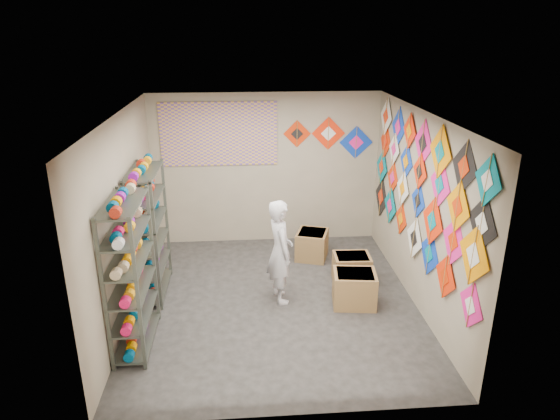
{
  "coord_description": "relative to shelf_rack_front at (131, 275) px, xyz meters",
  "views": [
    {
      "loc": [
        -0.42,
        -6.28,
        3.75
      ],
      "look_at": [
        0.1,
        0.3,
        1.3
      ],
      "focal_mm": 32.0,
      "sensor_mm": 36.0,
      "label": 1
    }
  ],
  "objects": [
    {
      "name": "back_wall_kites",
      "position": [
        2.93,
        3.09,
        0.97
      ],
      "size": [
        1.59,
        0.02,
        0.76
      ],
      "color": "red",
      "rests_on": "room_walls"
    },
    {
      "name": "string_spools",
      "position": [
        -0.0,
        0.65,
        0.1
      ],
      "size": [
        0.12,
        2.36,
        0.12
      ],
      "color": "#F71156",
      "rests_on": "ground"
    },
    {
      "name": "carton_c",
      "position": [
        2.52,
        2.26,
        -0.71
      ],
      "size": [
        0.64,
        0.67,
        0.47
      ],
      "primitive_type": "cube",
      "rotation": [
        0.0,
        0.0,
        -0.31
      ],
      "color": "#9E7C45",
      "rests_on": "ground"
    },
    {
      "name": "carton_a",
      "position": [
        2.9,
        0.7,
        -0.7
      ],
      "size": [
        0.65,
        0.56,
        0.49
      ],
      "primitive_type": "cube",
      "rotation": [
        0.0,
        0.0,
        -0.12
      ],
      "color": "#9E7C45",
      "rests_on": "ground"
    },
    {
      "name": "shelf_rack_back",
      "position": [
        0.0,
        1.3,
        0.0
      ],
      "size": [
        0.4,
        1.1,
        1.9
      ],
      "primitive_type": "cube",
      "color": "#4C5147",
      "rests_on": "ground"
    },
    {
      "name": "carton_b",
      "position": [
        3.0,
        1.35,
        -0.72
      ],
      "size": [
        0.57,
        0.47,
        0.45
      ],
      "primitive_type": "cube",
      "rotation": [
        0.0,
        0.0,
        -0.04
      ],
      "color": "#9E7C45",
      "rests_on": "ground"
    },
    {
      "name": "ground",
      "position": [
        1.78,
        0.85,
        -0.95
      ],
      "size": [
        4.5,
        4.5,
        0.0
      ],
      "primitive_type": "plane",
      "color": "#292624"
    },
    {
      "name": "poster",
      "position": [
        0.98,
        3.08,
        1.05
      ],
      "size": [
        2.0,
        0.01,
        1.1
      ],
      "primitive_type": "cube",
      "color": "#6B489E",
      "rests_on": "room_walls"
    },
    {
      "name": "room_walls",
      "position": [
        1.78,
        0.85,
        0.69
      ],
      "size": [
        4.5,
        4.5,
        4.5
      ],
      "color": "tan",
      "rests_on": "ground"
    },
    {
      "name": "shopkeeper",
      "position": [
        1.86,
        0.93,
        -0.19
      ],
      "size": [
        0.7,
        0.59,
        1.52
      ],
      "primitive_type": "imported",
      "rotation": [
        0.0,
        0.0,
        1.78
      ],
      "color": "silver",
      "rests_on": "ground"
    },
    {
      "name": "shelf_rack_front",
      "position": [
        0.0,
        0.0,
        0.0
      ],
      "size": [
        0.4,
        1.1,
        1.9
      ],
      "primitive_type": "cube",
      "color": "#4C5147",
      "rests_on": "ground"
    },
    {
      "name": "kite_wall_display",
      "position": [
        3.76,
        0.82,
        0.71
      ],
      "size": [
        0.05,
        4.23,
        2.07
      ],
      "color": "#F51C8A",
      "rests_on": "room_walls"
    }
  ]
}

